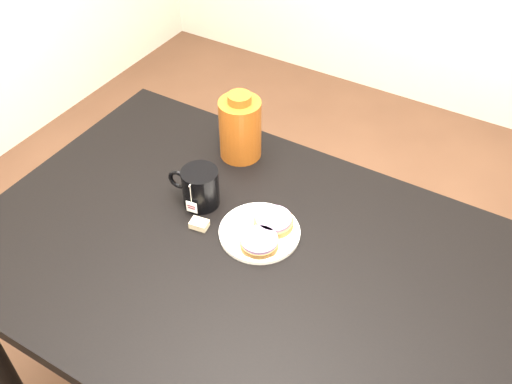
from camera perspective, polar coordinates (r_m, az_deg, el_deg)
table at (r=1.44m, az=-0.28°, el=-8.82°), size 1.40×0.90×0.75m
plate at (r=1.42m, az=0.36°, el=-3.98°), size 0.20×0.20×0.02m
bagel_back at (r=1.43m, az=1.78°, el=-2.95°), size 0.11×0.11×0.03m
bagel_front at (r=1.38m, az=0.33°, el=-5.05°), size 0.13×0.13×0.03m
mug at (r=1.48m, az=-5.65°, el=0.50°), size 0.15×0.11×0.11m
teabag_pouch at (r=1.45m, az=-5.69°, el=-3.21°), size 0.05×0.04×0.02m
bagel_package at (r=1.60m, az=-1.59°, el=6.43°), size 0.14×0.14×0.20m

